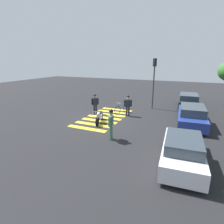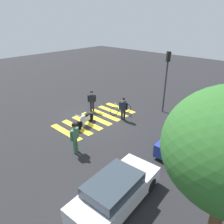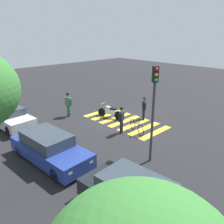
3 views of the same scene
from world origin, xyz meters
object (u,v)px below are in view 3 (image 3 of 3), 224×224
object	(u,v)px
leaning_bicycle	(137,127)
car_blue_hatchback	(49,148)
traffic_light_pole	(154,101)
officer_on_foot	(122,118)
car_white_van	(9,117)
pedestrian_bystander	(68,102)
officer_by_motorcycle	(144,107)
police_motorcycle	(110,112)
car_black_suv	(140,199)

from	to	relation	value
leaning_bicycle	car_blue_hatchback	world-z (taller)	car_blue_hatchback
car_blue_hatchback	traffic_light_pole	size ratio (longest dim) A/B	1.03
officer_on_foot	car_white_van	bearing A→B (deg)	37.84
car_white_van	traffic_light_pole	xyz separation A→B (m)	(-9.20, -3.25, 2.44)
pedestrian_bystander	car_white_van	world-z (taller)	pedestrian_bystander
car_white_van	traffic_light_pole	world-z (taller)	traffic_light_pole
officer_by_motorcycle	traffic_light_pole	bearing A→B (deg)	132.24
police_motorcycle	car_white_van	world-z (taller)	car_white_van
traffic_light_pole	pedestrian_bystander	bearing A→B (deg)	-4.88
officer_on_foot	pedestrian_bystander	bearing A→B (deg)	7.80
leaning_bicycle	pedestrian_bystander	size ratio (longest dim) A/B	0.91
leaning_bicycle	officer_on_foot	xyz separation A→B (m)	(0.61, 0.74, 0.60)
leaning_bicycle	officer_by_motorcycle	size ratio (longest dim) A/B	0.98
police_motorcycle	officer_by_motorcycle	world-z (taller)	officer_by_motorcycle
car_black_suv	leaning_bicycle	bearing A→B (deg)	-48.79
officer_on_foot	pedestrian_bystander	world-z (taller)	pedestrian_bystander
police_motorcycle	traffic_light_pole	size ratio (longest dim) A/B	0.43
officer_on_foot	traffic_light_pole	xyz separation A→B (m)	(-3.27, 1.35, 2.08)
car_black_suv	car_blue_hatchback	xyz separation A→B (m)	(5.33, 0.41, 0.02)
police_motorcycle	car_black_suv	size ratio (longest dim) A/B	0.42
leaning_bicycle	officer_on_foot	world-z (taller)	officer_on_foot
officer_by_motorcycle	car_white_van	size ratio (longest dim) A/B	0.40
officer_by_motorcycle	car_blue_hatchback	world-z (taller)	officer_by_motorcycle
police_motorcycle	car_black_suv	bearing A→B (deg)	142.73
officer_by_motorcycle	police_motorcycle	bearing A→B (deg)	36.01
officer_on_foot	traffic_light_pole	world-z (taller)	traffic_light_pole
leaning_bicycle	pedestrian_bystander	xyz separation A→B (m)	(5.45, 1.40, 0.68)
leaning_bicycle	car_blue_hatchback	distance (m)	5.66
leaning_bicycle	pedestrian_bystander	bearing A→B (deg)	14.42
police_motorcycle	officer_on_foot	bearing A→B (deg)	151.28
car_blue_hatchback	officer_on_foot	bearing A→B (deg)	-92.03
police_motorcycle	pedestrian_bystander	world-z (taller)	pedestrian_bystander
car_blue_hatchback	police_motorcycle	bearing A→B (deg)	-69.77
leaning_bicycle	car_black_suv	bearing A→B (deg)	131.21
car_white_van	leaning_bicycle	bearing A→B (deg)	-140.75
officer_on_foot	car_black_suv	distance (m)	6.82
car_white_van	police_motorcycle	bearing A→B (deg)	-120.22
police_motorcycle	leaning_bicycle	bearing A→B (deg)	168.79
officer_on_foot	car_white_van	world-z (taller)	officer_on_foot
officer_by_motorcycle	car_blue_hatchback	xyz separation A→B (m)	(-0.31, 7.64, -0.31)
police_motorcycle	car_white_van	distance (m)	6.89
car_white_van	car_blue_hatchback	bearing A→B (deg)	177.47
pedestrian_bystander	leaning_bicycle	bearing A→B (deg)	-165.58
car_blue_hatchback	car_black_suv	bearing A→B (deg)	-175.60
leaning_bicycle	pedestrian_bystander	distance (m)	5.67
leaning_bicycle	officer_on_foot	bearing A→B (deg)	50.29
police_motorcycle	leaning_bicycle	size ratio (longest dim) A/B	1.19
pedestrian_bystander	car_black_suv	size ratio (longest dim) A/B	0.39
officer_by_motorcycle	officer_on_foot	bearing A→B (deg)	99.90
officer_on_foot	traffic_light_pole	distance (m)	4.11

